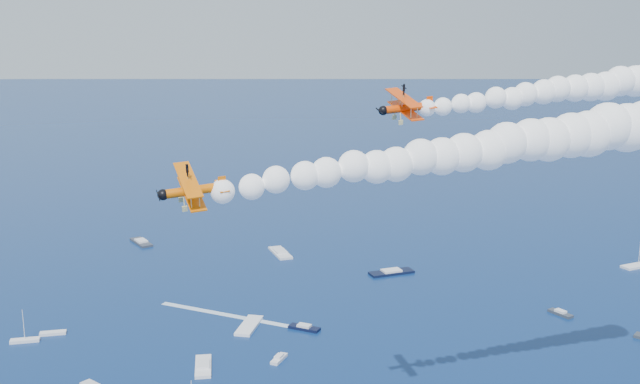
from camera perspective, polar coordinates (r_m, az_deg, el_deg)
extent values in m
cube|color=black|center=(188.46, -1.19, -10.16)|extent=(7.78, 6.62, 0.70)
cube|color=#323642|center=(265.19, -13.26, -3.69)|extent=(8.06, 12.60, 0.70)
cube|color=white|center=(196.38, -19.40, -9.95)|extent=(6.14, 2.08, 0.70)
cube|color=black|center=(228.81, 5.38, -6.03)|extent=(14.04, 6.52, 0.70)
cube|color=silver|center=(172.73, -3.09, -12.39)|extent=(4.57, 5.66, 0.70)
cube|color=#313742|center=(206.63, 17.59, -8.68)|extent=(4.54, 6.97, 0.70)
cube|color=white|center=(190.59, -5.35, -9.95)|extent=(8.36, 12.84, 0.70)
cube|color=white|center=(253.71, 22.77, -5.11)|extent=(12.12, 6.48, 0.70)
cube|color=white|center=(170.95, -8.75, -12.81)|extent=(4.10, 10.94, 0.70)
cube|color=silver|center=(246.95, -3.00, -4.58)|extent=(6.32, 14.15, 0.70)
cube|color=white|center=(194.42, -21.26, -10.33)|extent=(6.65, 2.22, 0.70)
cube|color=white|center=(198.97, -7.20, -9.10)|extent=(31.87, 24.03, 0.04)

